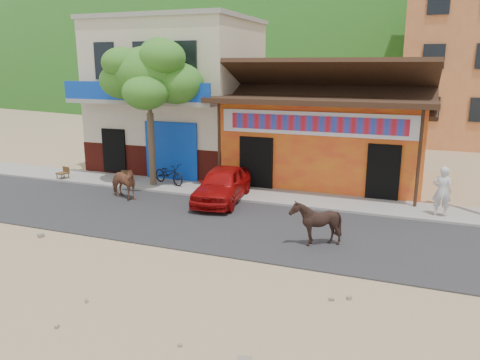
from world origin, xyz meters
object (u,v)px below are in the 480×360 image
(tree, at_px, (150,113))
(red_car, at_px, (222,184))
(cow_dark, at_px, (315,223))
(cafe_chair_right, at_px, (125,172))
(cow_tan, at_px, (122,182))
(pedestrian, at_px, (442,191))
(scooter, at_px, (169,174))
(cafe_chair_left, at_px, (62,168))

(tree, xyz_separation_m, red_car, (3.60, -1.00, -2.43))
(cow_dark, height_order, cafe_chair_right, cow_dark)
(cow_tan, xyz_separation_m, red_car, (3.72, 1.02, 0.02))
(red_car, relative_size, pedestrian, 2.27)
(pedestrian, bearing_deg, scooter, 1.00)
(cow_dark, relative_size, scooter, 0.78)
(scooter, height_order, cafe_chair_right, scooter)
(tree, bearing_deg, cafe_chair_right, 179.81)
(tree, xyz_separation_m, cow_dark, (7.78, -4.11, -2.42))
(red_car, xyz_separation_m, cafe_chair_left, (-7.92, 0.50, -0.10))
(tree, relative_size, cafe_chair_left, 6.39)
(cow_dark, relative_size, cafe_chair_right, 1.55)
(cow_tan, bearing_deg, tree, 11.40)
(tree, xyz_separation_m, cafe_chair_right, (-1.40, 0.00, -2.57))
(tree, height_order, cafe_chair_right, tree)
(cow_tan, distance_m, cafe_chair_right, 2.39)
(cow_dark, xyz_separation_m, pedestrian, (3.42, 3.90, 0.26))
(cow_tan, bearing_deg, pedestrian, -66.08)
(red_car, bearing_deg, tree, 158.44)
(cafe_chair_left, bearing_deg, tree, 22.06)
(tree, relative_size, red_car, 1.57)
(cow_dark, bearing_deg, cow_tan, -90.06)
(pedestrian, height_order, cafe_chair_left, pedestrian)
(cow_tan, relative_size, scooter, 0.88)
(cafe_chair_left, bearing_deg, pedestrian, 16.51)
(scooter, distance_m, pedestrian, 10.62)
(cow_dark, height_order, cafe_chair_left, cow_dark)
(red_car, bearing_deg, scooter, 150.53)
(tree, distance_m, cafe_chair_right, 2.93)
(cow_dark, xyz_separation_m, scooter, (-7.18, 4.41, -0.14))
(tree, relative_size, cow_dark, 4.52)
(cow_tan, height_order, cafe_chair_left, cow_tan)
(scooter, bearing_deg, cow_tan, -177.57)
(red_car, distance_m, cafe_chair_right, 5.10)
(tree, relative_size, cow_tan, 4.03)
(red_car, height_order, cafe_chair_left, red_car)
(pedestrian, xyz_separation_m, cafe_chair_right, (-12.60, 0.22, -0.41))
(scooter, bearing_deg, red_car, -93.67)
(tree, height_order, cow_tan, tree)
(red_car, relative_size, cafe_chair_left, 4.08)
(cow_tan, height_order, scooter, cow_tan)
(tree, distance_m, cow_tan, 3.18)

